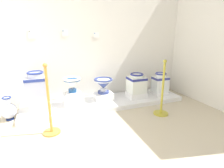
{
  "coord_description": "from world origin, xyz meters",
  "views": [
    {
      "loc": [
        0.88,
        -1.14,
        1.46
      ],
      "look_at": [
        2.15,
        2.22,
        0.44
      ],
      "focal_mm": 28.35,
      "sensor_mm": 36.0,
      "label": 1
    }
  ],
  "objects_px": {
    "plinth_block_squat_floral": "(104,96)",
    "antique_toilet_leftmost": "(160,82)",
    "plinth_block_pale_glazed": "(136,95)",
    "info_placard_first": "(32,34)",
    "stanchion_post_near_right": "(162,100)",
    "antique_toilet_squat_floral": "(103,84)",
    "antique_toilet_rightmost": "(36,84)",
    "decorative_vase_companion": "(9,110)",
    "plinth_block_leftmost": "(159,93)",
    "info_placard_second": "(65,33)",
    "plinth_block_central_ornate": "(73,99)",
    "antique_toilet_central_ornate": "(72,84)",
    "antique_toilet_pale_glazed": "(136,83)",
    "info_placard_third": "(96,35)",
    "plinth_block_rightmost": "(39,103)",
    "stanchion_post_near_left": "(50,113)"
  },
  "relations": [
    {
      "from": "plinth_block_rightmost",
      "to": "info_placard_second",
      "type": "bearing_deg",
      "value": 33.49
    },
    {
      "from": "antique_toilet_central_ornate",
      "to": "stanchion_post_near_right",
      "type": "xyz_separation_m",
      "value": [
        1.5,
        -0.85,
        -0.23
      ]
    },
    {
      "from": "info_placard_first",
      "to": "antique_toilet_rightmost",
      "type": "bearing_deg",
      "value": -90.73
    },
    {
      "from": "info_placard_first",
      "to": "stanchion_post_near_right",
      "type": "xyz_separation_m",
      "value": [
        2.14,
        -1.23,
        -1.17
      ]
    },
    {
      "from": "info_placard_first",
      "to": "info_placard_second",
      "type": "height_order",
      "value": "info_placard_second"
    },
    {
      "from": "plinth_block_rightmost",
      "to": "antique_toilet_pale_glazed",
      "type": "xyz_separation_m",
      "value": [
        2.01,
        -0.07,
        0.22
      ]
    },
    {
      "from": "plinth_block_rightmost",
      "to": "info_placard_third",
      "type": "height_order",
      "value": "info_placard_third"
    },
    {
      "from": "antique_toilet_central_ornate",
      "to": "plinth_block_leftmost",
      "type": "bearing_deg",
      "value": -2.2
    },
    {
      "from": "antique_toilet_squat_floral",
      "to": "antique_toilet_pale_glazed",
      "type": "height_order",
      "value": "antique_toilet_pale_glazed"
    },
    {
      "from": "info_placard_third",
      "to": "plinth_block_squat_floral",
      "type": "bearing_deg",
      "value": -84.01
    },
    {
      "from": "stanchion_post_near_right",
      "to": "plinth_block_leftmost",
      "type": "bearing_deg",
      "value": 56.77
    },
    {
      "from": "plinth_block_pale_glazed",
      "to": "info_placard_second",
      "type": "relative_size",
      "value": 3.07
    },
    {
      "from": "plinth_block_squat_floral",
      "to": "decorative_vase_companion",
      "type": "relative_size",
      "value": 0.93
    },
    {
      "from": "plinth_block_squat_floral",
      "to": "antique_toilet_rightmost",
      "type": "bearing_deg",
      "value": -176.68
    },
    {
      "from": "plinth_block_central_ornate",
      "to": "plinth_block_pale_glazed",
      "type": "xyz_separation_m",
      "value": [
        1.37,
        -0.1,
        -0.04
      ]
    },
    {
      "from": "antique_toilet_central_ornate",
      "to": "stanchion_post_near_left",
      "type": "height_order",
      "value": "stanchion_post_near_left"
    },
    {
      "from": "plinth_block_leftmost",
      "to": "antique_toilet_squat_floral",
      "type": "bearing_deg",
      "value": 174.71
    },
    {
      "from": "antique_toilet_rightmost",
      "to": "antique_toilet_squat_floral",
      "type": "xyz_separation_m",
      "value": [
        1.3,
        0.08,
        -0.13
      ]
    },
    {
      "from": "antique_toilet_central_ornate",
      "to": "decorative_vase_companion",
      "type": "distance_m",
      "value": 1.19
    },
    {
      "from": "info_placard_first",
      "to": "info_placard_third",
      "type": "relative_size",
      "value": 1.32
    },
    {
      "from": "info_placard_second",
      "to": "antique_toilet_leftmost",
      "type": "bearing_deg",
      "value": -12.67
    },
    {
      "from": "antique_toilet_squat_floral",
      "to": "info_placard_second",
      "type": "xyz_separation_m",
      "value": [
        -0.68,
        0.33,
        1.03
      ]
    },
    {
      "from": "info_placard_second",
      "to": "antique_toilet_rightmost",
      "type": "bearing_deg",
      "value": -146.51
    },
    {
      "from": "plinth_block_rightmost",
      "to": "plinth_block_pale_glazed",
      "type": "height_order",
      "value": "plinth_block_rightmost"
    },
    {
      "from": "antique_toilet_squat_floral",
      "to": "plinth_block_rightmost",
      "type": "bearing_deg",
      "value": -176.68
    },
    {
      "from": "plinth_block_squat_floral",
      "to": "info_placard_third",
      "type": "distance_m",
      "value": 1.32
    },
    {
      "from": "antique_toilet_rightmost",
      "to": "plinth_block_leftmost",
      "type": "height_order",
      "value": "antique_toilet_rightmost"
    },
    {
      "from": "plinth_block_squat_floral",
      "to": "antique_toilet_leftmost",
      "type": "bearing_deg",
      "value": -5.29
    },
    {
      "from": "plinth_block_leftmost",
      "to": "info_placard_first",
      "type": "distance_m",
      "value": 3.0
    },
    {
      "from": "plinth_block_squat_floral",
      "to": "info_placard_second",
      "type": "relative_size",
      "value": 3.09
    },
    {
      "from": "plinth_block_central_ornate",
      "to": "info_placard_third",
      "type": "height_order",
      "value": "info_placard_third"
    },
    {
      "from": "plinth_block_pale_glazed",
      "to": "info_placard_first",
      "type": "height_order",
      "value": "info_placard_first"
    },
    {
      "from": "plinth_block_central_ornate",
      "to": "stanchion_post_near_left",
      "type": "height_order",
      "value": "stanchion_post_near_left"
    },
    {
      "from": "plinth_block_central_ornate",
      "to": "plinth_block_pale_glazed",
      "type": "bearing_deg",
      "value": -4.17
    },
    {
      "from": "info_placard_third",
      "to": "decorative_vase_companion",
      "type": "relative_size",
      "value": 0.28
    },
    {
      "from": "antique_toilet_rightmost",
      "to": "antique_toilet_pale_glazed",
      "type": "relative_size",
      "value": 1.14
    },
    {
      "from": "info_placard_second",
      "to": "antique_toilet_central_ornate",
      "type": "bearing_deg",
      "value": -86.1
    },
    {
      "from": "antique_toilet_squat_floral",
      "to": "decorative_vase_companion",
      "type": "xyz_separation_m",
      "value": [
        -1.79,
        -0.14,
        -0.27
      ]
    },
    {
      "from": "plinth_block_pale_glazed",
      "to": "antique_toilet_pale_glazed",
      "type": "bearing_deg",
      "value": 180.0
    },
    {
      "from": "antique_toilet_squat_floral",
      "to": "plinth_block_squat_floral",
      "type": "bearing_deg",
      "value": 45.0
    },
    {
      "from": "plinth_block_pale_glazed",
      "to": "info_placard_third",
      "type": "xyz_separation_m",
      "value": [
        -0.75,
        0.48,
        1.28
      ]
    },
    {
      "from": "plinth_block_central_ornate",
      "to": "info_placard_second",
      "type": "bearing_deg",
      "value": 93.9
    },
    {
      "from": "info_placard_first",
      "to": "antique_toilet_squat_floral",
      "type": "bearing_deg",
      "value": -14.39
    },
    {
      "from": "plinth_block_pale_glazed",
      "to": "antique_toilet_leftmost",
      "type": "bearing_deg",
      "value": 2.05
    },
    {
      "from": "plinth_block_leftmost",
      "to": "decorative_vase_companion",
      "type": "height_order",
      "value": "decorative_vase_companion"
    },
    {
      "from": "stanchion_post_near_right",
      "to": "antique_toilet_pale_glazed",
      "type": "bearing_deg",
      "value": 100.03
    },
    {
      "from": "plinth_block_central_ornate",
      "to": "antique_toilet_pale_glazed",
      "type": "bearing_deg",
      "value": -4.17
    },
    {
      "from": "plinth_block_squat_floral",
      "to": "info_placard_second",
      "type": "xyz_separation_m",
      "value": [
        -0.68,
        0.33,
        1.32
      ]
    },
    {
      "from": "plinth_block_rightmost",
      "to": "antique_toilet_central_ornate",
      "type": "height_order",
      "value": "antique_toilet_central_ornate"
    },
    {
      "from": "plinth_block_central_ornate",
      "to": "info_placard_second",
      "type": "relative_size",
      "value": 3.1
    }
  ]
}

